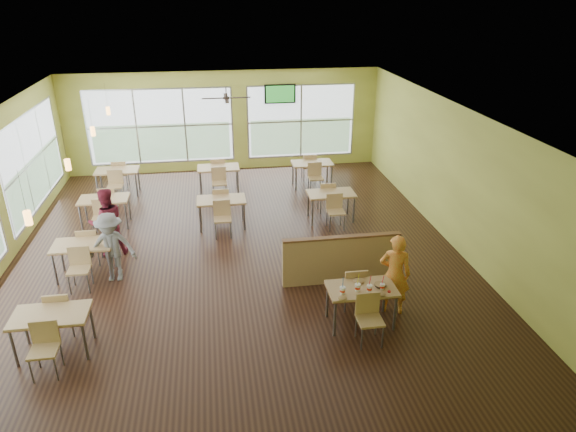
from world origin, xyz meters
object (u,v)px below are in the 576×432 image
object	(u,v)px
man_plaid	(395,274)
food_basket	(380,285)
main_table	(361,293)
half_wall_divider	(341,259)

from	to	relation	value
man_plaid	food_basket	xyz separation A→B (m)	(-0.37, -0.30, -0.01)
man_plaid	main_table	bearing A→B (deg)	41.82
main_table	food_basket	size ratio (longest dim) A/B	6.91
half_wall_divider	man_plaid	size ratio (longest dim) A/B	1.52
man_plaid	food_basket	world-z (taller)	man_plaid
half_wall_divider	man_plaid	distance (m)	1.38
man_plaid	food_basket	bearing A→B (deg)	58.33
food_basket	half_wall_divider	bearing A→B (deg)	102.64
main_table	man_plaid	world-z (taller)	man_plaid
half_wall_divider	food_basket	size ratio (longest dim) A/B	10.91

